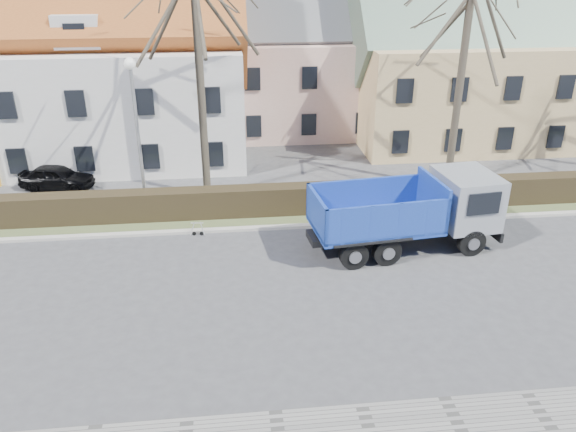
{
  "coord_description": "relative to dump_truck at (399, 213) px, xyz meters",
  "views": [
    {
      "loc": [
        -0.86,
        -16.82,
        10.57
      ],
      "look_at": [
        1.24,
        2.38,
        1.6
      ],
      "focal_mm": 35.0,
      "sensor_mm": 36.0,
      "label": 1
    }
  ],
  "objects": [
    {
      "name": "dump_truck",
      "position": [
        0.0,
        0.0,
        0.0
      ],
      "size": [
        7.85,
        3.64,
        3.03
      ],
      "primitive_type": null,
      "rotation": [
        0.0,
        0.0,
        0.11
      ],
      "color": "#153496",
      "rests_on": "ground"
    },
    {
      "name": "tree_2",
      "position": [
        4.44,
        6.17,
        3.98
      ],
      "size": [
        8.0,
        8.0,
        11.0
      ],
      "primitive_type": null,
      "color": "#3F372B",
      "rests_on": "ground"
    },
    {
      "name": "building_pink",
      "position": [
        -1.56,
        17.67,
        2.48
      ],
      "size": [
        10.8,
        8.8,
        8.0
      ],
      "primitive_type": null,
      "color": "#D9A999",
      "rests_on": "ground"
    },
    {
      "name": "building_yellow",
      "position": [
        10.44,
        14.67,
        2.73
      ],
      "size": [
        18.8,
        10.8,
        8.5
      ],
      "primitive_type": null,
      "color": "tan",
      "rests_on": "ground"
    },
    {
      "name": "curb_far",
      "position": [
        -5.56,
        2.27,
        -1.46
      ],
      "size": [
        80.0,
        0.3,
        0.12
      ],
      "primitive_type": "cube",
      "color": "#AEA99E",
      "rests_on": "ground"
    },
    {
      "name": "grass_strip",
      "position": [
        -5.56,
        3.87,
        -1.47
      ],
      "size": [
        80.0,
        3.0,
        0.1
      ],
      "primitive_type": "cube",
      "color": "#4A5730",
      "rests_on": "ground"
    },
    {
      "name": "streetlight",
      "position": [
        -10.28,
        4.67,
        1.94
      ],
      "size": [
        0.54,
        0.54,
        6.92
      ],
      "primitive_type": null,
      "color": "#9C9C9C",
      "rests_on": "ground"
    },
    {
      "name": "cart_frame",
      "position": [
        -8.09,
        2.0,
        -1.19
      ],
      "size": [
        0.76,
        0.48,
        0.66
      ],
      "primitive_type": null,
      "rotation": [
        0.0,
        0.0,
        -0.09
      ],
      "color": "silver",
      "rests_on": "ground"
    },
    {
      "name": "hedge",
      "position": [
        -5.56,
        3.67,
        -0.87
      ],
      "size": [
        60.0,
        0.9,
        1.3
      ],
      "primitive_type": "cube",
      "color": "black",
      "rests_on": "ground"
    },
    {
      "name": "ground",
      "position": [
        -5.56,
        -2.33,
        -1.52
      ],
      "size": [
        120.0,
        120.0,
        0.0
      ],
      "primitive_type": "plane",
      "color": "#404043"
    },
    {
      "name": "parked_car_a",
      "position": [
        -14.99,
        7.97,
        -0.9
      ],
      "size": [
        3.82,
        2.15,
        1.23
      ],
      "primitive_type": "imported",
      "rotation": [
        0.0,
        0.0,
        1.36
      ],
      "color": "black",
      "rests_on": "ground"
    },
    {
      "name": "building_white",
      "position": [
        -18.56,
        13.67,
        3.23
      ],
      "size": [
        26.8,
        10.8,
        9.5
      ],
      "primitive_type": null,
      "color": "silver",
      "rests_on": "ground"
    },
    {
      "name": "tree_1",
      "position": [
        -7.56,
        6.17,
        4.81
      ],
      "size": [
        9.2,
        9.2,
        12.65
      ],
      "primitive_type": null,
      "color": "#3F372B",
      "rests_on": "ground"
    }
  ]
}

